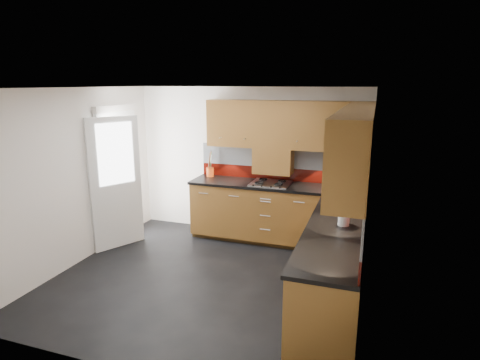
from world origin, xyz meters
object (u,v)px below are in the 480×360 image
(food_processor, at_px, (345,189))
(gas_hob, at_px, (270,183))
(utensil_pot, at_px, (210,171))
(toaster, at_px, (352,182))

(food_processor, bearing_deg, gas_hob, 161.21)
(utensil_pot, xyz_separation_m, toaster, (2.28, -0.03, -0.01))
(utensil_pot, xyz_separation_m, food_processor, (2.22, -0.58, 0.03))
(gas_hob, relative_size, food_processor, 2.18)
(gas_hob, xyz_separation_m, utensil_pot, (-1.08, 0.20, 0.08))
(utensil_pot, bearing_deg, food_processor, -14.71)
(utensil_pot, relative_size, toaster, 1.71)
(utensil_pot, bearing_deg, toaster, -0.87)
(toaster, bearing_deg, utensil_pot, 179.13)
(gas_hob, bearing_deg, food_processor, -18.79)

